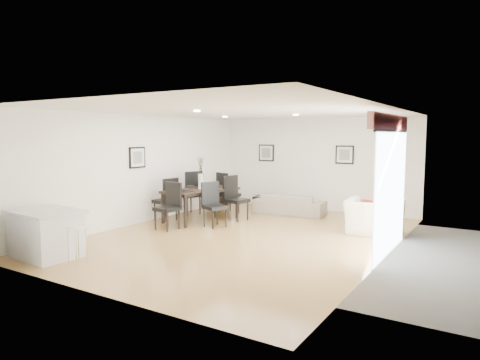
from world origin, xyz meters
The scene contains 26 objects.
ground centered at (0.00, 0.00, 0.00)m, with size 8.00×8.00×0.00m, color #B4884A.
wall_back centered at (0.00, 4.00, 1.35)m, with size 6.00×0.04×2.70m, color white.
wall_front centered at (0.00, -4.00, 1.35)m, with size 6.00×0.04×2.70m, color white.
wall_left centered at (-3.00, 0.00, 1.35)m, with size 0.04×8.00×2.70m, color white.
wall_right centered at (3.00, 0.00, 1.35)m, with size 0.04×8.00×2.70m, color white.
ceiling centered at (0.00, 0.00, 2.70)m, with size 6.00×8.00×0.02m, color white.
sofa centered at (-0.29, 2.93, 0.28)m, with size 1.95×0.76×0.57m, color gray.
armchair centered at (2.34, 1.73, 0.39)m, with size 1.20×1.05×0.78m, color white.
dining_table centered at (-1.89, 0.95, 0.73)m, with size 1.30×2.10×0.82m.
dining_chair_wnear centered at (-2.58, 0.45, 0.62)m, with size 0.55×0.55×1.11m.
dining_chair_wfar centered at (-2.57, 1.41, 0.68)m, with size 0.68×0.68×1.22m.
dining_chair_enear centered at (-1.19, 0.49, 0.60)m, with size 0.63×0.63×1.08m.
dining_chair_efar centered at (-1.20, 1.46, 0.64)m, with size 0.60×0.60×1.15m.
dining_chair_head centered at (-1.88, -0.26, 0.61)m, with size 0.53×0.53×1.10m.
dining_chair_foot centered at (-1.92, 2.16, 0.64)m, with size 0.67×0.67×1.15m.
vase centered at (-1.89, 0.95, 1.15)m, with size 1.06×1.62×0.82m.
coffee_table centered at (-1.17, 3.43, 0.19)m, with size 0.95×0.57×0.38m, color black.
side_table centered at (-2.66, 2.92, 0.33)m, with size 0.49×0.49×0.66m, color black.
table_lamp centered at (-2.66, 2.92, 0.95)m, with size 0.24×0.24×0.45m.
cushion centered at (2.23, 1.62, 0.61)m, with size 0.33×0.10×0.33m, color maroon.
kitchen_island centered at (-2.23, -3.23, 0.44)m, with size 1.28×1.02×0.86m.
bar_stool centered at (-1.38, -3.23, 0.58)m, with size 0.31×0.31×0.67m.
framed_print_back_left centered at (-1.60, 3.97, 1.65)m, with size 0.52×0.04×0.52m.
framed_print_back_right centered at (0.90, 3.97, 1.65)m, with size 0.52×0.04×0.52m.
framed_print_left_wall centered at (-2.97, -0.20, 1.65)m, with size 0.04×0.52×0.52m.
sliding_door centered at (2.96, 0.30, 1.66)m, with size 0.12×2.70×2.57m.
Camera 1 is at (4.72, -7.82, 2.19)m, focal length 32.00 mm.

